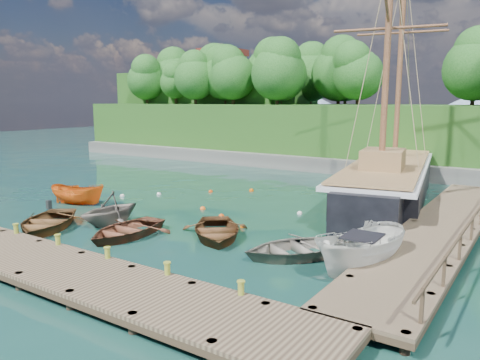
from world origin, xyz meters
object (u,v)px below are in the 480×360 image
(rowboat_4, at_px, (216,238))
(cabin_boat_white, at_px, (361,272))
(rowboat_1, at_px, (111,224))
(motorboat_orange, at_px, (79,204))
(schooner, at_px, (387,184))
(rowboat_2, at_px, (126,237))
(rowboat_0, at_px, (47,229))
(rowboat_3, at_px, (296,256))

(rowboat_4, xyz_separation_m, cabin_boat_white, (7.27, -0.59, 0.00))
(rowboat_1, height_order, motorboat_orange, rowboat_1)
(rowboat_4, relative_size, cabin_boat_white, 0.94)
(schooner, bearing_deg, cabin_boat_white, -87.02)
(motorboat_orange, bearing_deg, cabin_boat_white, -110.57)
(rowboat_2, relative_size, schooner, 0.17)
(rowboat_0, distance_m, rowboat_3, 12.85)
(rowboat_1, bearing_deg, motorboat_orange, 161.07)
(rowboat_3, height_order, motorboat_orange, motorboat_orange)
(rowboat_1, bearing_deg, rowboat_3, 6.88)
(rowboat_0, height_order, rowboat_4, rowboat_0)
(rowboat_2, bearing_deg, motorboat_orange, 152.87)
(rowboat_2, relative_size, cabin_boat_white, 0.90)
(cabin_boat_white, bearing_deg, motorboat_orange, -169.28)
(rowboat_2, bearing_deg, schooner, 58.50)
(rowboat_2, xyz_separation_m, schooner, (7.90, 15.37, 1.05))
(cabin_boat_white, xyz_separation_m, schooner, (-3.07, 13.69, 1.05))
(cabin_boat_white, bearing_deg, rowboat_0, -153.49)
(rowboat_4, relative_size, motorboat_orange, 1.22)
(motorboat_orange, xyz_separation_m, schooner, (15.68, 12.10, 1.05))
(rowboat_1, distance_m, rowboat_2, 2.66)
(rowboat_2, distance_m, cabin_boat_white, 11.10)
(rowboat_3, height_order, schooner, schooner)
(rowboat_1, relative_size, rowboat_4, 0.77)
(schooner, bearing_deg, rowboat_3, -98.87)
(rowboat_0, xyz_separation_m, rowboat_3, (12.44, 3.22, 0.00))
(rowboat_1, xyz_separation_m, rowboat_2, (2.40, -1.16, 0.00))
(rowboat_2, bearing_deg, cabin_boat_white, 4.42)
(rowboat_2, xyz_separation_m, motorboat_orange, (-7.77, 3.27, 0.00))
(rowboat_1, bearing_deg, schooner, 56.65)
(rowboat_1, height_order, schooner, schooner)
(rowboat_3, relative_size, motorboat_orange, 1.24)
(cabin_boat_white, relative_size, schooner, 0.19)
(rowboat_4, distance_m, schooner, 13.80)
(rowboat_2, relative_size, rowboat_4, 0.96)
(rowboat_0, height_order, rowboat_1, rowboat_1)
(rowboat_1, height_order, rowboat_4, rowboat_1)
(rowboat_1, height_order, cabin_boat_white, cabin_boat_white)
(rowboat_2, relative_size, rowboat_3, 0.95)
(motorboat_orange, bearing_deg, rowboat_1, -127.23)
(schooner, bearing_deg, rowboat_0, -136.01)
(rowboat_2, height_order, cabin_boat_white, cabin_boat_white)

